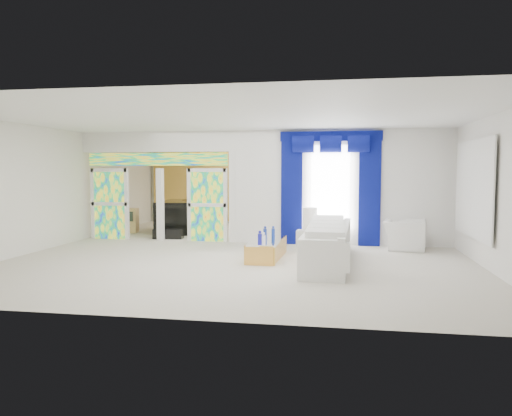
% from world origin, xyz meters
% --- Properties ---
extents(floor, '(12.00, 12.00, 0.00)m').
position_xyz_m(floor, '(0.00, 0.00, 0.00)').
color(floor, '#B7AF9E').
rests_on(floor, ground).
extents(dividing_wall, '(5.70, 0.18, 3.00)m').
position_xyz_m(dividing_wall, '(2.15, 1.00, 1.50)').
color(dividing_wall, white).
rests_on(dividing_wall, ground).
extents(dividing_header, '(4.30, 0.18, 0.55)m').
position_xyz_m(dividing_header, '(-2.85, 1.00, 2.73)').
color(dividing_header, white).
rests_on(dividing_header, dividing_wall).
extents(stained_panel_left, '(0.95, 0.04, 2.00)m').
position_xyz_m(stained_panel_left, '(-4.28, 1.00, 1.00)').
color(stained_panel_left, '#994C3F').
rests_on(stained_panel_left, ground).
extents(stained_panel_right, '(0.95, 0.04, 2.00)m').
position_xyz_m(stained_panel_right, '(-1.42, 1.00, 1.00)').
color(stained_panel_right, '#994C3F').
rests_on(stained_panel_right, ground).
extents(stained_transom, '(4.00, 0.05, 0.35)m').
position_xyz_m(stained_transom, '(-2.85, 1.00, 2.25)').
color(stained_transom, '#994C3F').
rests_on(stained_transom, dividing_header).
extents(window_pane, '(1.00, 0.02, 2.30)m').
position_xyz_m(window_pane, '(1.90, 0.90, 1.45)').
color(window_pane, white).
rests_on(window_pane, dividing_wall).
extents(blue_drape_left, '(0.55, 0.10, 2.80)m').
position_xyz_m(blue_drape_left, '(0.90, 0.87, 1.40)').
color(blue_drape_left, '#030641').
rests_on(blue_drape_left, ground).
extents(blue_drape_right, '(0.55, 0.10, 2.80)m').
position_xyz_m(blue_drape_right, '(2.90, 0.87, 1.40)').
color(blue_drape_right, '#030641').
rests_on(blue_drape_right, ground).
extents(blue_pelmet, '(2.60, 0.12, 0.25)m').
position_xyz_m(blue_pelmet, '(1.90, 0.87, 2.82)').
color(blue_pelmet, '#030641').
rests_on(blue_pelmet, dividing_wall).
extents(wall_mirror, '(0.04, 2.70, 1.90)m').
position_xyz_m(wall_mirror, '(4.94, -1.00, 1.55)').
color(wall_mirror, white).
rests_on(wall_mirror, ground).
extents(gold_curtains, '(9.70, 0.12, 2.90)m').
position_xyz_m(gold_curtains, '(0.00, 5.90, 1.50)').
color(gold_curtains, gold).
rests_on(gold_curtains, ground).
extents(white_sofa, '(0.99, 3.88, 0.73)m').
position_xyz_m(white_sofa, '(1.92, -1.64, 0.37)').
color(white_sofa, white).
rests_on(white_sofa, ground).
extents(coffee_table, '(0.69, 1.85, 0.40)m').
position_xyz_m(coffee_table, '(0.57, -1.34, 0.20)').
color(coffee_table, gold).
rests_on(coffee_table, ground).
extents(console_table, '(1.28, 0.45, 0.42)m').
position_xyz_m(console_table, '(1.71, 0.44, 0.21)').
color(console_table, silver).
rests_on(console_table, ground).
extents(table_lamp, '(0.36, 0.36, 0.58)m').
position_xyz_m(table_lamp, '(1.41, 0.44, 0.71)').
color(table_lamp, white).
rests_on(table_lamp, console_table).
extents(armchair, '(1.14, 1.25, 0.72)m').
position_xyz_m(armchair, '(3.74, 0.51, 0.36)').
color(armchair, white).
rests_on(armchair, ground).
extents(grand_piano, '(1.62, 2.05, 0.98)m').
position_xyz_m(grand_piano, '(-2.67, 2.92, 0.49)').
color(grand_piano, black).
rests_on(grand_piano, ground).
extents(piano_bench, '(0.86, 0.39, 0.28)m').
position_xyz_m(piano_bench, '(-2.67, 1.32, 0.14)').
color(piano_bench, black).
rests_on(piano_bench, ground).
extents(tv_console, '(0.59, 0.55, 0.76)m').
position_xyz_m(tv_console, '(-4.37, 2.48, 0.38)').
color(tv_console, tan).
rests_on(tv_console, ground).
extents(chandelier, '(0.60, 0.60, 0.60)m').
position_xyz_m(chandelier, '(-2.30, 3.40, 2.65)').
color(chandelier, gold).
rests_on(chandelier, ceiling).
extents(decanters, '(0.24, 1.14, 0.25)m').
position_xyz_m(decanters, '(0.53, -1.37, 0.50)').
color(decanters, navy).
rests_on(decanters, coffee_table).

